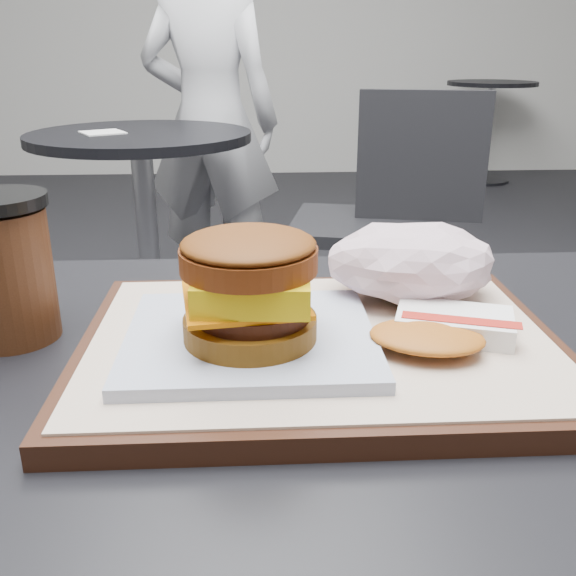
{
  "coord_description": "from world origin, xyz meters",
  "views": [
    {
      "loc": [
        0.0,
        -0.43,
        1.01
      ],
      "look_at": [
        0.03,
        0.03,
        0.83
      ],
      "focal_mm": 40.0,
      "sensor_mm": 36.0,
      "label": 1
    }
  ],
  "objects_px": {
    "breakfast_sandwich": "(250,300)",
    "patron": "(210,122)",
    "crumpled_wrapper": "(412,262)",
    "serving_tray": "(320,346)",
    "customer_table": "(255,573)",
    "coffee_cup": "(4,269)",
    "neighbor_table": "(144,195)",
    "neighbor_chair": "(380,211)",
    "hash_brown": "(442,329)"
  },
  "relations": [
    {
      "from": "breakfast_sandwich",
      "to": "patron",
      "type": "xyz_separation_m",
      "value": [
        -0.16,
        2.09,
        -0.1
      ]
    },
    {
      "from": "patron",
      "to": "crumpled_wrapper",
      "type": "bearing_deg",
      "value": 111.58
    },
    {
      "from": "serving_tray",
      "to": "patron",
      "type": "xyz_separation_m",
      "value": [
        -0.21,
        2.07,
        -0.05
      ]
    },
    {
      "from": "customer_table",
      "to": "coffee_cup",
      "type": "xyz_separation_m",
      "value": [
        -0.2,
        0.09,
        0.25
      ]
    },
    {
      "from": "neighbor_table",
      "to": "serving_tray",
      "type": "bearing_deg",
      "value": -75.87
    },
    {
      "from": "crumpled_wrapper",
      "to": "serving_tray",
      "type": "bearing_deg",
      "value": -139.27
    },
    {
      "from": "crumpled_wrapper",
      "to": "neighbor_chair",
      "type": "relative_size",
      "value": 0.17
    },
    {
      "from": "crumpled_wrapper",
      "to": "customer_table",
      "type": "bearing_deg",
      "value": -141.78
    },
    {
      "from": "serving_tray",
      "to": "hash_brown",
      "type": "distance_m",
      "value": 0.1
    },
    {
      "from": "crumpled_wrapper",
      "to": "patron",
      "type": "bearing_deg",
      "value": 98.62
    },
    {
      "from": "customer_table",
      "to": "patron",
      "type": "bearing_deg",
      "value": 94.24
    },
    {
      "from": "crumpled_wrapper",
      "to": "neighbor_chair",
      "type": "xyz_separation_m",
      "value": [
        0.26,
        1.44,
        -0.31
      ]
    },
    {
      "from": "serving_tray",
      "to": "breakfast_sandwich",
      "type": "distance_m",
      "value": 0.08
    },
    {
      "from": "neighbor_chair",
      "to": "customer_table",
      "type": "bearing_deg",
      "value": -104.67
    },
    {
      "from": "breakfast_sandwich",
      "to": "crumpled_wrapper",
      "type": "height_order",
      "value": "breakfast_sandwich"
    },
    {
      "from": "neighbor_chair",
      "to": "hash_brown",
      "type": "bearing_deg",
      "value": -99.55
    },
    {
      "from": "serving_tray",
      "to": "hash_brown",
      "type": "xyz_separation_m",
      "value": [
        0.09,
        -0.02,
        0.02
      ]
    },
    {
      "from": "customer_table",
      "to": "breakfast_sandwich",
      "type": "bearing_deg",
      "value": 87.21
    },
    {
      "from": "breakfast_sandwich",
      "to": "coffee_cup",
      "type": "bearing_deg",
      "value": 160.38
    },
    {
      "from": "serving_tray",
      "to": "neighbor_chair",
      "type": "distance_m",
      "value": 1.58
    },
    {
      "from": "breakfast_sandwich",
      "to": "neighbor_chair",
      "type": "bearing_deg",
      "value": 75.21
    },
    {
      "from": "breakfast_sandwich",
      "to": "patron",
      "type": "height_order",
      "value": "patron"
    },
    {
      "from": "hash_brown",
      "to": "coffee_cup",
      "type": "xyz_separation_m",
      "value": [
        -0.35,
        0.07,
        0.03
      ]
    },
    {
      "from": "serving_tray",
      "to": "neighbor_table",
      "type": "height_order",
      "value": "serving_tray"
    },
    {
      "from": "serving_tray",
      "to": "crumpled_wrapper",
      "type": "relative_size",
      "value": 2.51
    },
    {
      "from": "coffee_cup",
      "to": "neighbor_table",
      "type": "distance_m",
      "value": 1.59
    },
    {
      "from": "hash_brown",
      "to": "neighbor_table",
      "type": "height_order",
      "value": "hash_brown"
    },
    {
      "from": "crumpled_wrapper",
      "to": "neighbor_table",
      "type": "height_order",
      "value": "crumpled_wrapper"
    },
    {
      "from": "breakfast_sandwich",
      "to": "neighbor_table",
      "type": "bearing_deg",
      "value": 102.13
    },
    {
      "from": "customer_table",
      "to": "hash_brown",
      "type": "height_order",
      "value": "hash_brown"
    },
    {
      "from": "customer_table",
      "to": "coffee_cup",
      "type": "bearing_deg",
      "value": 156.13
    },
    {
      "from": "serving_tray",
      "to": "breakfast_sandwich",
      "type": "height_order",
      "value": "breakfast_sandwich"
    },
    {
      "from": "breakfast_sandwich",
      "to": "neighbor_table",
      "type": "xyz_separation_m",
      "value": [
        -0.35,
        1.63,
        -0.28
      ]
    },
    {
      "from": "serving_tray",
      "to": "crumpled_wrapper",
      "type": "xyz_separation_m",
      "value": [
        0.09,
        0.08,
        0.04
      ]
    },
    {
      "from": "hash_brown",
      "to": "serving_tray",
      "type": "bearing_deg",
      "value": 169.44
    },
    {
      "from": "customer_table",
      "to": "hash_brown",
      "type": "xyz_separation_m",
      "value": [
        0.15,
        0.02,
        0.22
      ]
    },
    {
      "from": "customer_table",
      "to": "patron",
      "type": "distance_m",
      "value": 2.12
    },
    {
      "from": "hash_brown",
      "to": "crumpled_wrapper",
      "type": "distance_m",
      "value": 0.1
    },
    {
      "from": "crumpled_wrapper",
      "to": "coffee_cup",
      "type": "bearing_deg",
      "value": -175.96
    },
    {
      "from": "serving_tray",
      "to": "coffee_cup",
      "type": "bearing_deg",
      "value": 168.5
    },
    {
      "from": "customer_table",
      "to": "breakfast_sandwich",
      "type": "xyz_separation_m",
      "value": [
        0.0,
        0.02,
        0.24
      ]
    },
    {
      "from": "coffee_cup",
      "to": "hash_brown",
      "type": "bearing_deg",
      "value": -11.25
    },
    {
      "from": "neighbor_chair",
      "to": "neighbor_table",
      "type": "bearing_deg",
      "value": 172.92
    },
    {
      "from": "customer_table",
      "to": "hash_brown",
      "type": "distance_m",
      "value": 0.26
    },
    {
      "from": "serving_tray",
      "to": "neighbor_table",
      "type": "bearing_deg",
      "value": 104.13
    },
    {
      "from": "hash_brown",
      "to": "neighbor_chair",
      "type": "relative_size",
      "value": 0.15
    },
    {
      "from": "neighbor_table",
      "to": "neighbor_chair",
      "type": "height_order",
      "value": "neighbor_chair"
    },
    {
      "from": "customer_table",
      "to": "serving_tray",
      "type": "bearing_deg",
      "value": 33.77
    },
    {
      "from": "breakfast_sandwich",
      "to": "crumpled_wrapper",
      "type": "distance_m",
      "value": 0.17
    },
    {
      "from": "crumpled_wrapper",
      "to": "neighbor_chair",
      "type": "bearing_deg",
      "value": 79.72
    }
  ]
}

